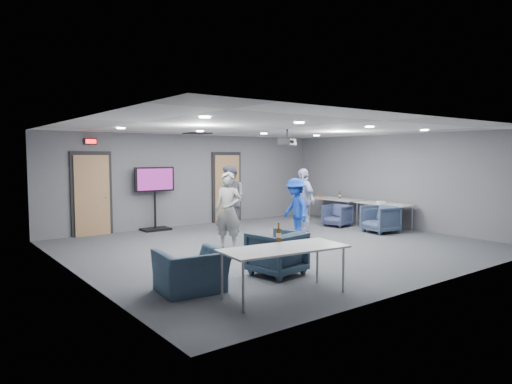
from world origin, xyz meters
TOP-DOWN VIEW (x-y plane):
  - floor at (0.00, 0.00)m, footprint 9.00×9.00m
  - ceiling at (0.00, 0.00)m, footprint 9.00×9.00m
  - wall_back at (0.00, 4.00)m, footprint 9.00×0.02m
  - wall_front at (0.00, -4.00)m, footprint 9.00×0.02m
  - wall_left at (-4.50, 0.00)m, footprint 0.02×8.00m
  - wall_right at (4.50, 0.00)m, footprint 0.02×8.00m
  - door_left at (-3.00, 3.95)m, footprint 1.06×0.17m
  - door_right at (1.20, 3.95)m, footprint 1.06×0.17m
  - exit_sign at (-3.00, 3.93)m, footprint 0.32×0.08m
  - hvac_diffuser at (-0.50, 2.80)m, footprint 0.60×0.60m
  - downlights at (0.00, 0.00)m, footprint 6.18×3.78m
  - person_a at (-1.17, 0.30)m, footprint 0.68×0.75m
  - person_b at (0.14, 2.16)m, footprint 0.86×1.01m
  - person_c at (1.88, 1.16)m, footprint 0.60×1.08m
  - person_d at (0.97, 0.46)m, footprint 0.77×1.08m
  - chair_right_a at (3.25, 1.16)m, footprint 0.82×0.80m
  - chair_right_b at (3.35, -0.32)m, footprint 0.92×0.90m
  - chair_front_a at (-1.69, -2.00)m, footprint 0.95×0.97m
  - chair_front_b at (-3.38, -2.00)m, footprint 1.08×0.97m
  - table_right_a at (4.00, 1.97)m, footprint 0.76×1.82m
  - table_right_b at (4.00, 0.07)m, footprint 0.69×1.66m
  - table_front_left at (-2.38, -3.00)m, footprint 1.98×1.00m
  - bottle_front at (-2.14, -2.59)m, footprint 0.08×0.08m
  - bottle_right at (4.15, 1.89)m, footprint 0.07×0.07m
  - snack_box at (3.84, 2.48)m, footprint 0.20×0.14m
  - wrapper at (4.03, 0.19)m, footprint 0.25×0.21m
  - tv_stand at (-1.33, 3.75)m, footprint 1.16×0.55m
  - projector at (0.18, -0.11)m, footprint 0.45×0.43m

SIDE VIEW (x-z plane):
  - floor at x=0.00m, z-range 0.00..0.00m
  - chair_right_a at x=3.25m, z-range 0.00..0.64m
  - chair_front_b at x=-3.38m, z-range 0.00..0.65m
  - chair_right_b at x=3.35m, z-range 0.00..0.74m
  - chair_front_a at x=-1.69m, z-range 0.00..0.77m
  - table_right_b at x=4.00m, z-range 0.32..1.05m
  - table_right_a at x=4.00m, z-range 0.32..1.05m
  - table_front_left at x=-2.38m, z-range 0.32..1.05m
  - snack_box at x=3.84m, z-range 0.73..0.77m
  - wrapper at x=4.03m, z-range 0.73..0.78m
  - person_d at x=0.97m, z-range 0.00..1.52m
  - bottle_right at x=4.15m, z-range 0.70..0.95m
  - bottle_front at x=-2.14m, z-range 0.69..0.99m
  - person_a at x=-1.17m, z-range 0.00..1.73m
  - person_c at x=1.88m, z-range 0.00..1.73m
  - person_b at x=0.14m, z-range 0.00..1.83m
  - tv_stand at x=-1.33m, z-range 0.12..1.89m
  - door_left at x=-3.00m, z-range -0.05..2.19m
  - door_right at x=1.20m, z-range -0.05..2.19m
  - wall_back at x=0.00m, z-range 0.00..2.70m
  - wall_front at x=0.00m, z-range 0.00..2.70m
  - wall_left at x=-4.50m, z-range 0.00..2.70m
  - wall_right at x=4.50m, z-range 0.00..2.70m
  - projector at x=0.18m, z-range 2.22..2.58m
  - exit_sign at x=-3.00m, z-range 2.37..2.53m
  - downlights at x=0.00m, z-range 2.67..2.69m
  - hvac_diffuser at x=-0.50m, z-range 2.67..2.70m
  - ceiling at x=0.00m, z-range 2.70..2.70m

